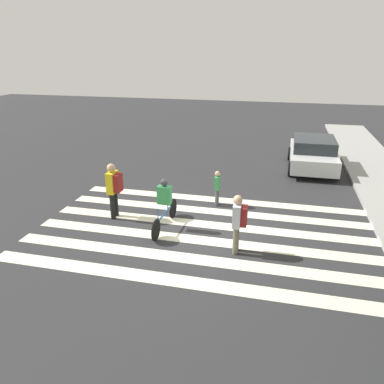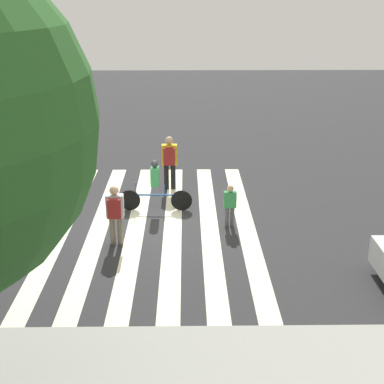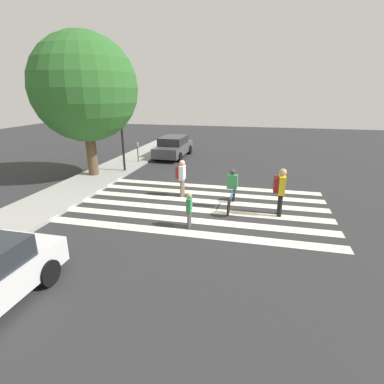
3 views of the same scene
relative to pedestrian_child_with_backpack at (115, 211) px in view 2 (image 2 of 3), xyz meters
name	(u,v)px [view 2 (image 2 of 3)]	position (x,y,z in m)	size (l,w,h in m)	color
ground_plane	(155,226)	(-0.94, -1.14, -0.96)	(60.00, 60.00, 0.00)	#2D2D30
sidewalk_curb	(136,372)	(-0.94, 5.11, -0.89)	(36.00, 2.50, 0.14)	#9E9E99
crosswalk_stripes	(155,226)	(-0.94, -1.14, -0.96)	(5.72, 10.00, 0.01)	#F2EDCC
pedestrian_child_with_backpack	(115,211)	(0.00, 0.00, 0.00)	(0.46, 0.39, 1.64)	#6B6051
pedestrian_adult_yellow_jacket	(230,204)	(-3.07, -1.09, -0.26)	(0.35, 0.19, 1.25)	#4C4C51
pedestrian_adult_tall_backpack	(169,159)	(-1.30, -4.10, 0.10)	(0.51, 0.43, 1.81)	black
cyclist_far_lane	(155,184)	(-0.92, -2.31, -0.10)	(2.22, 0.41, 1.60)	black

